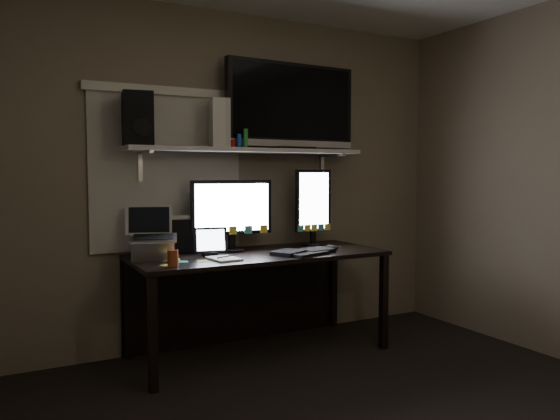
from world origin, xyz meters
TOP-DOWN VIEW (x-y plane):
  - back_wall at (0.00, 1.80)m, footprint 3.60×0.00m
  - window_blinds at (-0.55, 1.79)m, footprint 1.10×0.02m
  - desk at (0.00, 1.55)m, footprint 1.80×0.75m
  - wall_shelf at (0.00, 1.62)m, footprint 1.80×0.35m
  - monitor_landscape at (-0.14, 1.59)m, footprint 0.61×0.11m
  - monitor_portrait at (0.54, 1.58)m, footprint 0.30×0.06m
  - keyboard at (0.26, 1.26)m, footprint 0.49×0.32m
  - mouse at (0.54, 1.30)m, footprint 0.10×0.13m
  - notepad at (-0.33, 1.27)m, footprint 0.19×0.25m
  - tablet at (-0.36, 1.45)m, footprint 0.24×0.14m
  - file_sorter at (-0.48, 1.67)m, footprint 0.22×0.15m
  - laptop at (-0.74, 1.51)m, footprint 0.37×0.33m
  - cup at (-0.70, 1.19)m, footprint 0.08×0.08m
  - sticky_notes at (-0.60, 1.32)m, footprint 0.32×0.26m
  - tv at (0.39, 1.65)m, footprint 1.11×0.25m
  - game_console at (-0.23, 1.63)m, footprint 0.15×0.30m
  - speaker at (-0.80, 1.62)m, footprint 0.23×0.26m
  - bottles at (-0.09, 1.56)m, footprint 0.22×0.10m

SIDE VIEW (x-z plane):
  - desk at x=0.00m, z-range 0.19..0.92m
  - sticky_notes at x=-0.60m, z-range 0.73..0.73m
  - notepad at x=-0.33m, z-range 0.73..0.74m
  - keyboard at x=0.26m, z-range 0.73..0.76m
  - mouse at x=0.54m, z-range 0.73..0.77m
  - cup at x=-0.70m, z-range 0.73..0.83m
  - tablet at x=-0.36m, z-range 0.73..0.93m
  - file_sorter at x=-0.48m, z-range 0.73..0.99m
  - laptop at x=-0.74m, z-range 0.73..1.08m
  - monitor_landscape at x=-0.14m, z-range 0.73..1.26m
  - monitor_portrait at x=0.54m, z-range 0.73..1.34m
  - back_wall at x=0.00m, z-range -0.55..3.05m
  - window_blinds at x=-0.55m, z-range 0.75..1.85m
  - wall_shelf at x=0.00m, z-range 1.45..1.48m
  - bottles at x=-0.09m, z-range 1.48..1.62m
  - game_console at x=-0.23m, z-range 1.48..1.82m
  - speaker at x=-0.80m, z-range 1.48..1.83m
  - tv at x=0.39m, z-range 1.48..2.14m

